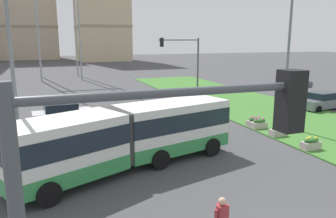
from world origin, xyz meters
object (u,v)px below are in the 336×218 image
Objects in this scene: car_white_van at (63,114)px; streetlight_left at (11,58)px; flower_planter_2 at (311,143)px; articulated_bus at (128,136)px; traffic_light_far_right at (186,60)px; flower_planter_4 at (259,123)px; flower_planter_5 at (254,122)px; streetlight_median at (288,50)px; flower_planter_3 at (278,131)px; car_grey_wagon at (322,101)px.

streetlight_left reaches higher than car_white_van.
car_white_van is 17.41m from flower_planter_2.
articulated_bus reaches higher than flower_planter_2.
flower_planter_4 is at bearing -79.98° from traffic_light_far_right.
flower_planter_5 is at bearing 9.92° from streetlight_left.
car_white_van is 17.10m from streetlight_median.
car_white_van reaches higher than flower_planter_4.
flower_planter_5 is 16.48m from streetlight_left.
car_white_van reaches higher than flower_planter_2.
streetlight_median is at bearing -7.43° from flower_planter_4.
articulated_bus is 10.85× the size of flower_planter_5.
car_white_van is 14.36m from flower_planter_5.
traffic_light_far_right is 18.00m from streetlight_left.
traffic_light_far_right is 0.63× the size of streetlight_median.
articulated_bus reaches higher than flower_planter_3.
traffic_light_far_right is (-1.65, 9.35, 3.97)m from flower_planter_4.
streetlight_left is at bearing -172.08° from flower_planter_4.
flower_planter_4 is (-9.44, -3.70, -0.33)m from car_grey_wagon.
streetlight_median is (12.40, 3.56, 3.88)m from articulated_bus.
car_white_van is at bearing -166.61° from traffic_light_far_right.
car_grey_wagon is at bearing -26.99° from traffic_light_far_right.
car_grey_wagon is 4.19× the size of flower_planter_4.
streetlight_median reaches higher than flower_planter_4.
traffic_light_far_right is at bearing 153.01° from car_grey_wagon.
traffic_light_far_right is 10.30m from streetlight_median.
flower_planter_4 is 5.46m from streetlight_median.
streetlight_median is (1.90, 4.68, 5.11)m from flower_planter_2.
traffic_light_far_right is (-1.65, 14.28, 3.97)m from flower_planter_2.
streetlight_median is (-7.54, -3.95, 4.78)m from car_grey_wagon.
car_white_van is (-2.50, 10.46, -0.90)m from articulated_bus.
flower_planter_4 is at bearing 172.57° from streetlight_median.
flower_planter_5 is (-9.44, -3.15, -0.33)m from car_grey_wagon.
streetlight_median is (1.90, -0.80, 5.11)m from flower_planter_5.
traffic_light_far_right reaches higher than car_white_van.
car_grey_wagon is 12.97m from traffic_light_far_right.
flower_planter_5 is at bearing 90.00° from flower_planter_2.
streetlight_median is at bearing 67.90° from flower_planter_2.
flower_planter_4 is at bearing -27.09° from car_white_van.
streetlight_median is at bearing 6.26° from streetlight_left.
streetlight_median is (14.90, -6.90, 4.78)m from car_white_van.
flower_planter_4 is (0.00, 2.05, 0.00)m from flower_planter_3.
car_white_van is at bearing 172.52° from car_grey_wagon.
streetlight_left reaches higher than flower_planter_2.
streetlight_median reaches higher than traffic_light_far_right.
streetlight_left reaches higher than articulated_bus.
flower_planter_2 is at bearing -41.69° from car_white_van.
flower_planter_5 is 0.17× the size of traffic_light_far_right.
flower_planter_4 is (10.50, 3.81, -1.23)m from articulated_bus.
car_white_van is at bearing 138.31° from flower_planter_2.
articulated_bus is at bearing -157.43° from flower_planter_5.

